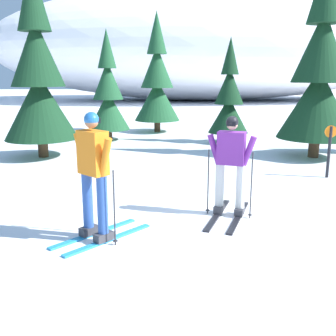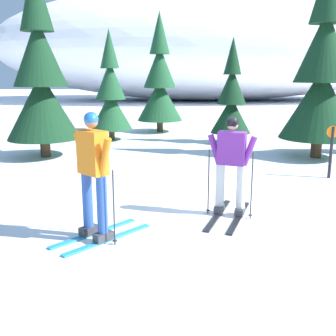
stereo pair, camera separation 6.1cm
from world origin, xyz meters
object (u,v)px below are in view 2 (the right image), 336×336
pine_tree_center_right (231,100)px  skier_purple_jacket (231,164)px  pine_tree_right (322,74)px  skier_orange_jacket (94,173)px  pine_tree_center_left (160,83)px  pine_tree_far_left (41,78)px  trail_marker_post (331,148)px  pine_tree_left (111,95)px

pine_tree_center_right → skier_purple_jacket: bearing=-99.1°
skier_purple_jacket → pine_tree_right: pine_tree_right is taller
skier_purple_jacket → pine_tree_center_right: bearing=80.9°
skier_orange_jacket → pine_tree_center_left: size_ratio=0.39×
pine_tree_far_left → trail_marker_post: pine_tree_far_left is taller
pine_tree_left → trail_marker_post: 8.12m
skier_orange_jacket → skier_purple_jacket: bearing=25.6°
pine_tree_left → trail_marker_post: pine_tree_left is taller
skier_purple_jacket → pine_tree_far_left: pine_tree_far_left is taller
pine_tree_center_right → skier_orange_jacket: bearing=-111.3°
pine_tree_far_left → pine_tree_center_right: (5.79, 2.39, -0.74)m
pine_tree_right → skier_orange_jacket: bearing=-132.3°
pine_tree_far_left → pine_tree_left: bearing=63.3°
skier_orange_jacket → skier_purple_jacket: (2.11, 1.01, -0.10)m
trail_marker_post → skier_orange_jacket: bearing=-143.7°
skier_orange_jacket → pine_tree_right: bearing=47.7°
trail_marker_post → pine_tree_far_left: bearing=160.7°
pine_tree_far_left → pine_tree_center_left: size_ratio=1.11×
skier_purple_jacket → pine_tree_center_right: (1.20, 7.50, 0.61)m
pine_tree_left → pine_tree_right: (6.32, -3.27, 0.73)m
skier_purple_jacket → pine_tree_right: size_ratio=0.30×
pine_tree_center_left → skier_orange_jacket: bearing=-94.1°
skier_orange_jacket → pine_tree_far_left: size_ratio=0.35×
pine_tree_left → pine_tree_center_right: (4.24, -0.69, -0.14)m
skier_purple_jacket → pine_tree_right: 6.09m
skier_orange_jacket → pine_tree_left: size_ratio=0.47×
pine_tree_center_right → pine_tree_right: pine_tree_right is taller
pine_tree_center_left → pine_tree_right: bearing=-49.8°
skier_orange_jacket → pine_tree_far_left: (-2.48, 6.12, 1.25)m
skier_purple_jacket → pine_tree_center_right: 7.62m
skier_orange_jacket → pine_tree_far_left: 6.72m
pine_tree_left → pine_tree_center_right: 4.30m
pine_tree_left → pine_tree_center_left: 2.79m
pine_tree_far_left → pine_tree_center_left: bearing=57.8°
pine_tree_center_right → pine_tree_center_left: bearing=131.4°
pine_tree_center_right → pine_tree_right: (2.08, -2.59, 0.86)m
pine_tree_left → pine_tree_right: pine_tree_right is taller
pine_tree_center_left → trail_marker_post: pine_tree_center_left is taller
trail_marker_post → pine_tree_center_right: bearing=107.2°
pine_tree_far_left → pine_tree_right: 7.87m
pine_tree_far_left → skier_purple_jacket: bearing=-48.0°
pine_tree_center_left → pine_tree_center_right: (2.50, -2.84, -0.51)m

